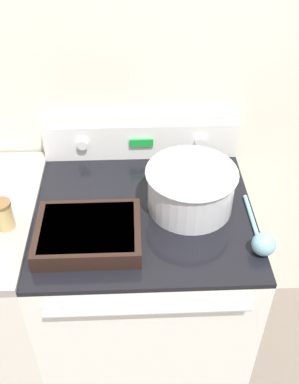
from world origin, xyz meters
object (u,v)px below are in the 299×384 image
casserole_dish (88,232)px  mixing_bowl (191,187)px  ladle (262,241)px  spice_jar_brown_cap (3,215)px

casserole_dish → mixing_bowl: bearing=24.0°
ladle → casserole_dish: bearing=173.5°
mixing_bowl → ladle: size_ratio=1.03×
ladle → mixing_bowl: bearing=133.6°
casserole_dish → ladle: bearing=-6.5°
casserole_dish → ladle: (0.54, -0.06, -0.00)m
mixing_bowl → spice_jar_brown_cap: 0.61m
mixing_bowl → casserole_dish: mixing_bowl is taller
ladle → spice_jar_brown_cap: bearing=171.4°
mixing_bowl → casserole_dish: bearing=-156.0°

